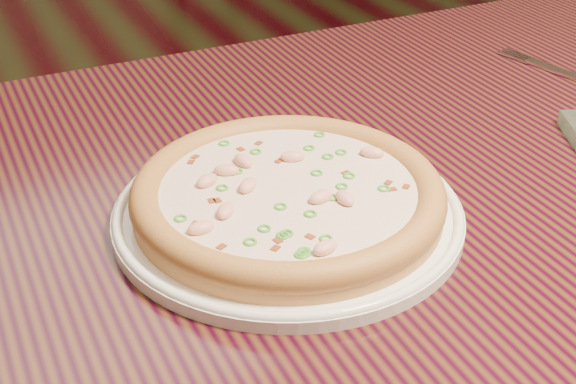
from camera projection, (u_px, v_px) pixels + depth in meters
name	position (u px, v px, depth m)	size (l,w,h in m)	color
hero_table	(367.00, 247.00, 0.89)	(1.20, 0.80, 0.75)	black
plate	(288.00, 212.00, 0.75)	(0.33, 0.33, 0.02)	white
pizza	(288.00, 195.00, 0.74)	(0.29, 0.29, 0.03)	tan
fork	(559.00, 71.00, 1.05)	(0.05, 0.17, 0.00)	silver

